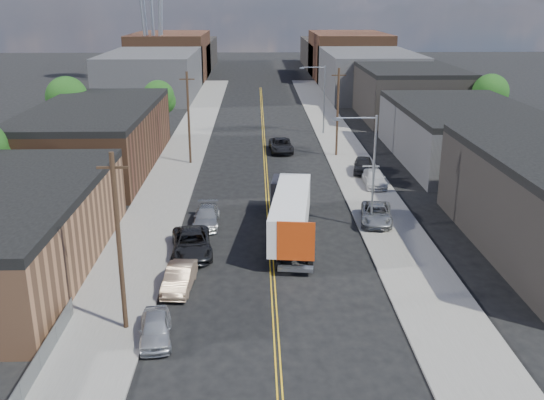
{
  "coord_description": "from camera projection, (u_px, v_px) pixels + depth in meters",
  "views": [
    {
      "loc": [
        -0.99,
        -19.46,
        17.23
      ],
      "look_at": [
        0.19,
        24.74,
        2.5
      ],
      "focal_mm": 40.0,
      "sensor_mm": 36.0,
      "label": 1
    }
  ],
  "objects": [
    {
      "name": "warehouse_brown",
      "position": [
        96.0,
        137.0,
        64.15
      ],
      "size": [
        12.0,
        26.0,
        6.6
      ],
      "color": "#482D1D",
      "rests_on": "ground"
    },
    {
      "name": "utility_pole_left_near",
      "position": [
        119.0,
        243.0,
        31.57
      ],
      "size": [
        1.6,
        0.26,
        10.0
      ],
      "color": "black",
      "rests_on": "ground"
    },
    {
      "name": "car_left_b",
      "position": [
        179.0,
        278.0,
        37.6
      ],
      "size": [
        1.89,
        4.61,
        1.49
      ],
      "primitive_type": "imported",
      "rotation": [
        0.0,
        0.0,
        -0.07
      ],
      "color": "#92775F",
      "rests_on": "ground"
    },
    {
      "name": "skyline_left_c",
      "position": [
        181.0,
        55.0,
        155.08
      ],
      "size": [
        16.0,
        40.0,
        7.0
      ],
      "primitive_type": "cube",
      "color": "black",
      "rests_on": "ground"
    },
    {
      "name": "sidewalk_right",
      "position": [
        351.0,
        162.0,
        66.82
      ],
      "size": [
        5.0,
        140.0,
        0.15
      ],
      "primitive_type": "cube",
      "color": "slate",
      "rests_on": "ground"
    },
    {
      "name": "industrial_right_c",
      "position": [
        408.0,
        92.0,
        91.56
      ],
      "size": [
        14.0,
        22.0,
        7.6
      ],
      "color": "black",
      "rests_on": "ground"
    },
    {
      "name": "centerline",
      "position": [
        265.0,
        163.0,
        66.6
      ],
      "size": [
        0.32,
        120.0,
        0.01
      ],
      "primitive_type": "cube",
      "color": "gold",
      "rests_on": "ground"
    },
    {
      "name": "tree_left_far",
      "position": [
        159.0,
        98.0,
        80.93
      ],
      "size": [
        4.35,
        4.2,
        6.97
      ],
      "color": "black",
      "rests_on": "ground"
    },
    {
      "name": "skyline_left_a",
      "position": [
        153.0,
        74.0,
        112.25
      ],
      "size": [
        16.0,
        30.0,
        8.0
      ],
      "primitive_type": "cube",
      "color": "#333335",
      "rests_on": "ground"
    },
    {
      "name": "tree_right_far",
      "position": [
        491.0,
        95.0,
        79.95
      ],
      "size": [
        4.85,
        4.76,
        7.91
      ],
      "color": "black",
      "rests_on": "ground"
    },
    {
      "name": "skyline_right_b",
      "position": [
        348.0,
        56.0,
        136.66
      ],
      "size": [
        16.0,
        26.0,
        10.0
      ],
      "primitive_type": "cube",
      "color": "#482D1D",
      "rests_on": "ground"
    },
    {
      "name": "car_left_a",
      "position": [
        155.0,
        328.0,
        31.95
      ],
      "size": [
        2.17,
        4.29,
        1.4
      ],
      "primitive_type": "imported",
      "rotation": [
        0.0,
        0.0,
        0.13
      ],
      "color": "#B5B7BA",
      "rests_on": "ground"
    },
    {
      "name": "car_right_lot_a",
      "position": [
        376.0,
        214.0,
        48.48
      ],
      "size": [
        3.18,
        5.5,
        1.44
      ],
      "primitive_type": "imported",
      "rotation": [
        0.0,
        0.0,
        -0.16
      ],
      "color": "#939597",
      "rests_on": "sidewalk_right"
    },
    {
      "name": "tree_left_mid",
      "position": [
        68.0,
        100.0,
        73.74
      ],
      "size": [
        5.1,
        5.04,
        8.37
      ],
      "color": "black",
      "rests_on": "ground"
    },
    {
      "name": "car_right_lot_b",
      "position": [
        374.0,
        178.0,
        58.06
      ],
      "size": [
        2.09,
        4.87,
        1.4
      ],
      "primitive_type": "imported",
      "rotation": [
        0.0,
        0.0,
        -0.03
      ],
      "color": "#BEBEBE",
      "rests_on": "sidewalk_right"
    },
    {
      "name": "utility_pole_right",
      "position": [
        338.0,
        112.0,
        68.03
      ],
      "size": [
        1.6,
        0.26,
        10.0
      ],
      "color": "black",
      "rests_on": "ground"
    },
    {
      "name": "streetlight_near",
      "position": [
        369.0,
        163.0,
        46.14
      ],
      "size": [
        3.39,
        0.25,
        9.0
      ],
      "color": "gray",
      "rests_on": "ground"
    },
    {
      "name": "skyline_right_c",
      "position": [
        337.0,
        55.0,
        156.1
      ],
      "size": [
        16.0,
        40.0,
        7.0
      ],
      "primitive_type": "cube",
      "color": "black",
      "rests_on": "ground"
    },
    {
      "name": "streetlight_far",
      "position": [
        321.0,
        94.0,
        79.34
      ],
      "size": [
        3.39,
        0.25,
        9.0
      ],
      "color": "gray",
      "rests_on": "ground"
    },
    {
      "name": "sidewalk_left",
      "position": [
        179.0,
        163.0,
        66.34
      ],
      "size": [
        5.0,
        140.0,
        0.15
      ],
      "primitive_type": "cube",
      "color": "slate",
      "rests_on": "ground"
    },
    {
      "name": "car_left_d",
      "position": [
        207.0,
        217.0,
        48.23
      ],
      "size": [
        2.06,
        4.94,
        1.43
      ],
      "primitive_type": "imported",
      "rotation": [
        0.0,
        0.0,
        0.01
      ],
      "color": "#96999B",
      "rests_on": "ground"
    },
    {
      "name": "industrial_right_b",
      "position": [
        463.0,
        133.0,
        67.14
      ],
      "size": [
        14.0,
        24.0,
        6.1
      ],
      "color": "#333335",
      "rests_on": "ground"
    },
    {
      "name": "semi_truck",
      "position": [
        290.0,
        209.0,
        45.62
      ],
      "size": [
        3.75,
        14.62,
        3.76
      ],
      "rotation": [
        0.0,
        0.0,
        -0.12
      ],
      "color": "silver",
      "rests_on": "ground"
    },
    {
      "name": "car_left_c",
      "position": [
        192.0,
        243.0,
        42.74
      ],
      "size": [
        3.48,
        6.17,
        1.63
      ],
      "primitive_type": "imported",
      "rotation": [
        0.0,
        0.0,
        0.14
      ],
      "color": "black",
      "rests_on": "ground"
    },
    {
      "name": "car_ahead_truck",
      "position": [
        281.0,
        145.0,
        71.39
      ],
      "size": [
        2.91,
        5.75,
        1.56
      ],
      "primitive_type": "imported",
      "rotation": [
        0.0,
        0.0,
        0.06
      ],
      "color": "black",
      "rests_on": "ground"
    },
    {
      "name": "car_right_lot_c",
      "position": [
        363.0,
        165.0,
        62.34
      ],
      "size": [
        2.71,
        4.93,
        1.59
      ],
      "primitive_type": "imported",
      "rotation": [
        0.0,
        0.0,
        -0.19
      ],
      "color": "black",
      "rests_on": "sidewalk_right"
    },
    {
      "name": "chainlink_fence",
      "position": [
        21.0,
        393.0,
        26.74
      ],
      "size": [
        0.05,
        16.0,
        1.22
      ],
      "color": "slate",
      "rests_on": "ground"
    },
    {
      "name": "ground",
      "position": [
        264.0,
        134.0,
        80.83
      ],
      "size": [
        260.0,
        260.0,
        0.0
      ],
      "primitive_type": "plane",
      "color": "black",
      "rests_on": "ground"
    },
    {
      "name": "utility_pole_left_far",
      "position": [
        189.0,
        118.0,
        64.77
      ],
      "size": [
        1.6,
        0.26,
        10.0
      ],
      "color": "black",
      "rests_on": "ground"
    },
    {
      "name": "skyline_right_a",
      "position": [
        368.0,
        73.0,
        113.26
      ],
      "size": [
        16.0,
        30.0,
        8.0
      ],
      "primitive_type": "cube",
      "color": "#333335",
      "rests_on": "ground"
    },
    {
      "name": "skyline_left_b",
      "position": [
        171.0,
        56.0,
        135.64
      ],
      "size": [
        16.0,
        26.0,
        10.0
      ],
      "primitive_type": "cube",
      "color": "#482D1D",
      "rests_on": "ground"
    }
  ]
}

